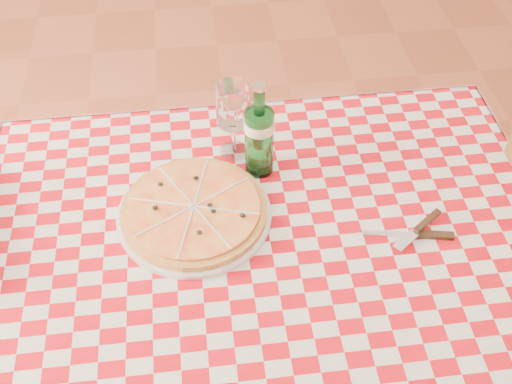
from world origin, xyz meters
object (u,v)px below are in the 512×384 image
at_px(dining_table, 267,256).
at_px(wine_glass, 233,121).
at_px(pizza_plate, 194,210).
at_px(water_bottle, 259,129).

relative_size(dining_table, wine_glass, 5.90).
relative_size(pizza_plate, wine_glass, 1.73).
distance_m(pizza_plate, wine_glass, 0.25).
bearing_deg(water_bottle, wine_glass, 128.63).
distance_m(dining_table, pizza_plate, 0.21).
height_order(water_bottle, wine_glass, water_bottle).
bearing_deg(dining_table, wine_glass, 100.98).
height_order(dining_table, wine_glass, wine_glass).
bearing_deg(dining_table, water_bottle, 88.90).
bearing_deg(pizza_plate, wine_glass, 61.52).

